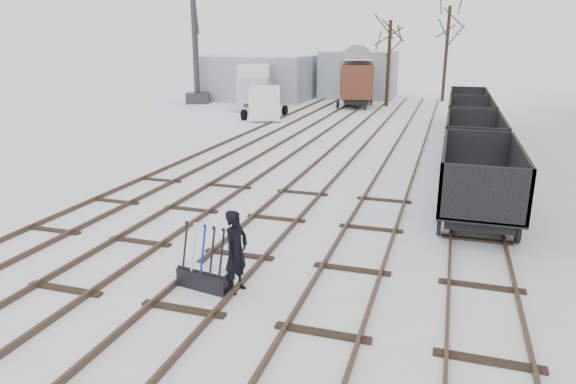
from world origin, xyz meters
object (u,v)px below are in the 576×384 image
(worker, at_px, (236,252))
(lorry, at_px, (254,86))
(ground_frame, at_px, (205,277))
(box_van_wagon, at_px, (356,79))
(crane, at_px, (198,73))
(panel_van, at_px, (265,102))
(freight_wagon_a, at_px, (478,191))

(worker, bearing_deg, lorry, 33.61)
(worker, bearing_deg, ground_frame, 110.69)
(box_van_wagon, bearing_deg, lorry, -176.25)
(ground_frame, xyz_separation_m, crane, (-16.98, 32.91, 2.39))
(box_van_wagon, xyz_separation_m, panel_van, (-5.09, -8.38, -1.18))
(ground_frame, xyz_separation_m, worker, (0.75, 0.10, 0.67))
(box_van_wagon, bearing_deg, freight_wagon_a, -85.42)
(worker, relative_size, lorry, 0.24)
(ground_frame, distance_m, lorry, 33.49)
(box_van_wagon, bearing_deg, worker, -97.47)
(box_van_wagon, xyz_separation_m, lorry, (-8.17, -2.54, -0.53))
(lorry, bearing_deg, worker, -86.49)
(lorry, xyz_separation_m, panel_van, (3.08, -5.84, -0.65))
(worker, bearing_deg, crane, 41.47)
(freight_wagon_a, distance_m, lorry, 29.96)
(crane, bearing_deg, freight_wagon_a, -72.40)
(ground_frame, relative_size, lorry, 0.19)
(ground_frame, distance_m, crane, 37.11)
(worker, distance_m, box_van_wagon, 34.25)
(ground_frame, height_order, worker, worker)
(ground_frame, distance_m, panel_van, 26.97)
(freight_wagon_a, xyz_separation_m, panel_van, (-13.98, 18.78, 0.23))
(box_van_wagon, distance_m, panel_van, 9.88)
(box_van_wagon, height_order, panel_van, box_van_wagon)
(ground_frame, bearing_deg, crane, 127.14)
(worker, xyz_separation_m, panel_van, (-8.70, 25.65, 0.18))
(lorry, bearing_deg, freight_wagon_a, -72.28)
(ground_frame, height_order, crane, crane)
(worker, bearing_deg, panel_van, 31.84)
(freight_wagon_a, bearing_deg, panel_van, 126.66)
(freight_wagon_a, bearing_deg, worker, -127.49)
(worker, xyz_separation_m, box_van_wagon, (-3.61, 34.03, 1.36))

